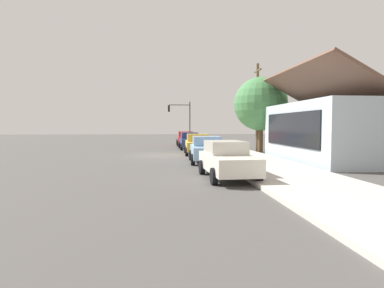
# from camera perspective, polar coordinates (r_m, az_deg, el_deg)

# --- Properties ---
(ground_plane) EXTENTS (120.00, 120.00, 0.00)m
(ground_plane) POSITION_cam_1_polar(r_m,az_deg,el_deg) (24.95, -5.40, -2.01)
(ground_plane) COLOR #4C4947
(sidewalk_curb) EXTENTS (60.00, 4.20, 0.16)m
(sidewalk_curb) POSITION_cam_1_polar(r_m,az_deg,el_deg) (25.56, 7.27, -1.71)
(sidewalk_curb) COLOR beige
(sidewalk_curb) RESTS_ON ground
(car_cherry) EXTENTS (4.83, 2.10, 1.59)m
(car_cherry) POSITION_cam_1_polar(r_m,az_deg,el_deg) (37.05, -1.09, 0.98)
(car_cherry) COLOR red
(car_cherry) RESTS_ON ground
(car_navy) EXTENTS (4.32, 1.98, 1.59)m
(car_navy) POSITION_cam_1_polar(r_m,az_deg,el_deg) (31.53, -0.42, 0.58)
(car_navy) COLOR navy
(car_navy) RESTS_ON ground
(car_mustard) EXTENTS (4.56, 2.19, 1.59)m
(car_mustard) POSITION_cam_1_polar(r_m,az_deg,el_deg) (25.89, 1.00, 0.00)
(car_mustard) COLOR gold
(car_mustard) RESTS_ON ground
(car_skyblue) EXTENTS (4.50, 2.24, 1.59)m
(car_skyblue) POSITION_cam_1_polar(r_m,az_deg,el_deg) (20.29, 2.58, -0.89)
(car_skyblue) COLOR #8CB7E0
(car_skyblue) RESTS_ON ground
(car_ivory) EXTENTS (4.54, 2.12, 1.59)m
(car_ivory) POSITION_cam_1_polar(r_m,az_deg,el_deg) (14.27, 6.06, -2.66)
(car_ivory) COLOR silver
(car_ivory) RESTS_ON ground
(storefront_building) EXTENTS (10.64, 8.07, 5.89)m
(storefront_building) POSITION_cam_1_polar(r_m,az_deg,el_deg) (23.34, 25.49, 2.24)
(storefront_building) COLOR #ADBCC6
(storefront_building) RESTS_ON ground
(shade_tree) EXTENTS (4.50, 4.50, 6.32)m
(shade_tree) POSITION_cam_1_polar(r_m,az_deg,el_deg) (28.48, 11.78, 6.76)
(shade_tree) COLOR brown
(shade_tree) RESTS_ON ground
(traffic_light_main) EXTENTS (0.37, 2.79, 5.20)m
(traffic_light_main) POSITION_cam_1_polar(r_m,az_deg,el_deg) (41.07, -1.85, 4.94)
(traffic_light_main) COLOR #383833
(traffic_light_main) RESTS_ON ground
(utility_pole_wooden) EXTENTS (1.80, 0.24, 7.50)m
(utility_pole_wooden) POSITION_cam_1_polar(r_m,az_deg,el_deg) (28.81, 11.21, 6.47)
(utility_pole_wooden) COLOR brown
(utility_pole_wooden) RESTS_ON ground
(fire_hydrant_red) EXTENTS (0.22, 0.22, 0.71)m
(fire_hydrant_red) POSITION_cam_1_polar(r_m,az_deg,el_deg) (25.88, 3.94, -0.71)
(fire_hydrant_red) COLOR red
(fire_hydrant_red) RESTS_ON sidewalk_curb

